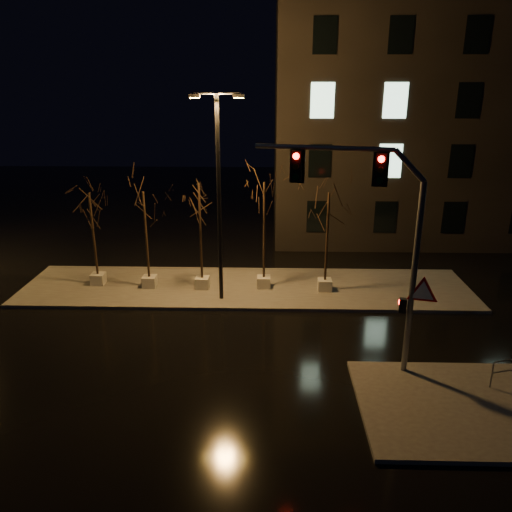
{
  "coord_description": "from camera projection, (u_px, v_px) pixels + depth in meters",
  "views": [
    {
      "loc": [
        1.13,
        -16.88,
        9.59
      ],
      "look_at": [
        0.58,
        2.91,
        2.8
      ],
      "focal_mm": 35.0,
      "sensor_mm": 36.0,
      "label": 1
    }
  ],
  "objects": [
    {
      "name": "traffic_signal_mast",
      "position": [
        379.0,
        229.0,
        16.14
      ],
      "size": [
        6.11,
        1.55,
        7.65
      ],
      "rotation": [
        0.0,
        0.0,
        -0.23
      ],
      "color": "slate",
      "rests_on": "sidewalk_corner"
    },
    {
      "name": "building",
      "position": [
        463.0,
        118.0,
        33.32
      ],
      "size": [
        25.0,
        12.0,
        15.0
      ],
      "primitive_type": "cube",
      "color": "black",
      "rests_on": "ground"
    },
    {
      "name": "tree_4",
      "position": [
        328.0,
        215.0,
        23.06
      ],
      "size": [
        1.8,
        1.8,
        4.93
      ],
      "color": "#AAA99F",
      "rests_on": "median"
    },
    {
      "name": "tree_0",
      "position": [
        91.0,
        214.0,
        23.85
      ],
      "size": [
        1.8,
        1.8,
        4.75
      ],
      "color": "#AAA99F",
      "rests_on": "median"
    },
    {
      "name": "streetlight_main",
      "position": [
        219.0,
        186.0,
        21.63
      ],
      "size": [
        2.29,
        0.29,
        9.17
      ],
      "rotation": [
        0.0,
        0.0,
        -0.02
      ],
      "color": "black",
      "rests_on": "median"
    },
    {
      "name": "tree_3",
      "position": [
        264.0,
        207.0,
        23.3
      ],
      "size": [
        1.8,
        1.8,
        5.36
      ],
      "color": "#AAA99F",
      "rests_on": "median"
    },
    {
      "name": "ground",
      "position": [
        239.0,
        350.0,
        19.1
      ],
      "size": [
        90.0,
        90.0,
        0.0
      ],
      "primitive_type": "plane",
      "color": "black",
      "rests_on": "ground"
    },
    {
      "name": "sidewalk_corner",
      "position": [
        471.0,
        407.0,
        15.57
      ],
      "size": [
        7.0,
        5.0,
        0.15
      ],
      "primitive_type": "cube",
      "color": "#4D4A45",
      "rests_on": "ground"
    },
    {
      "name": "tree_2",
      "position": [
        199.0,
        208.0,
        23.22
      ],
      "size": [
        1.8,
        1.8,
        5.33
      ],
      "color": "#AAA99F",
      "rests_on": "median"
    },
    {
      "name": "median",
      "position": [
        246.0,
        288.0,
        24.75
      ],
      "size": [
        22.0,
        5.0,
        0.15
      ],
      "primitive_type": "cube",
      "color": "#4D4A45",
      "rests_on": "ground"
    },
    {
      "name": "tree_1",
      "position": [
        145.0,
        214.0,
        23.47
      ],
      "size": [
        1.8,
        1.8,
        4.89
      ],
      "color": "#AAA99F",
      "rests_on": "median"
    }
  ]
}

